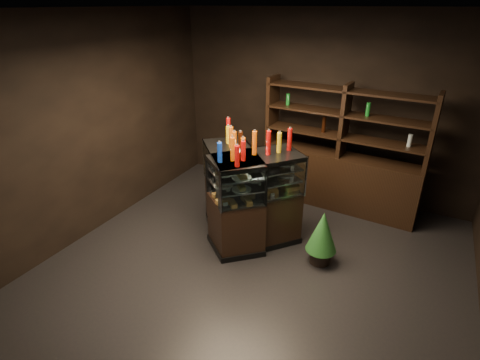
% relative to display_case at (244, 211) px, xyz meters
% --- Properties ---
extents(ground, '(5.00, 5.00, 0.00)m').
position_rel_display_case_xyz_m(ground, '(0.42, -0.50, -0.44)').
color(ground, black).
rests_on(ground, ground).
extents(room_shell, '(5.02, 5.02, 3.01)m').
position_rel_display_case_xyz_m(room_shell, '(0.42, -0.50, 1.50)').
color(room_shell, black).
rests_on(room_shell, ground).
extents(display_case, '(1.57, 1.30, 1.31)m').
position_rel_display_case_xyz_m(display_case, '(0.00, 0.00, 0.00)').
color(display_case, black).
rests_on(display_case, ground).
extents(food_display, '(1.20, 0.94, 0.41)m').
position_rel_display_case_xyz_m(food_display, '(0.00, -0.00, 0.55)').
color(food_display, '#BE8444').
rests_on(food_display, display_case).
extents(bottles_top, '(1.03, 0.80, 0.30)m').
position_rel_display_case_xyz_m(bottles_top, '(-0.00, 0.00, 1.00)').
color(bottles_top, '#0F38B2').
rests_on(bottles_top, display_case).
extents(potted_conifer, '(0.39, 0.39, 0.83)m').
position_rel_display_case_xyz_m(potted_conifer, '(1.12, -0.03, 0.03)').
color(potted_conifer, black).
rests_on(potted_conifer, ground).
extents(back_shelving, '(2.49, 0.59, 2.00)m').
position_rel_display_case_xyz_m(back_shelving, '(0.91, 1.55, 0.16)').
color(back_shelving, black).
rests_on(back_shelving, ground).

